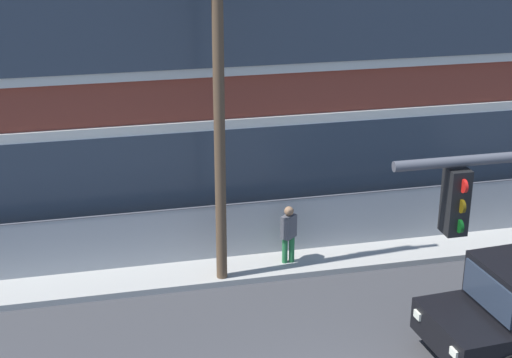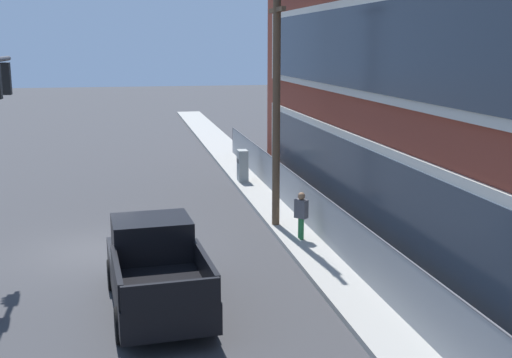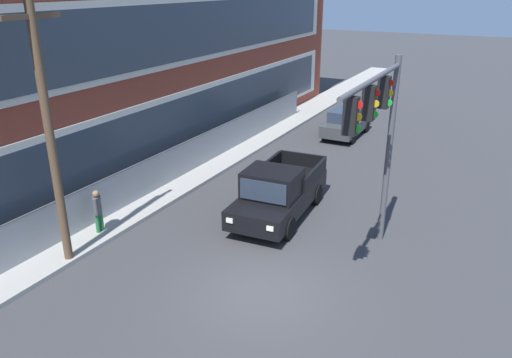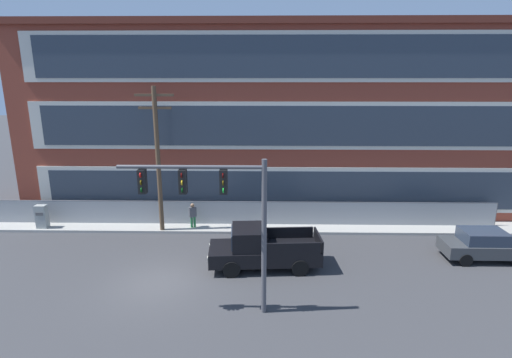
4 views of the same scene
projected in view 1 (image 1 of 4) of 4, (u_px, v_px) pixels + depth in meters
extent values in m
cube|color=#9E9B93|center=(265.00, 260.00, 20.27)|extent=(80.00, 2.08, 0.16)
cube|color=beige|center=(507.00, 151.00, 21.92)|extent=(33.24, 0.10, 2.88)
cube|color=#2D3844|center=(508.00, 151.00, 21.87)|extent=(31.80, 0.06, 2.40)
cube|color=gray|center=(310.00, 226.00, 20.52)|extent=(35.51, 0.04, 1.61)
cylinder|color=#4C4C51|center=(311.00, 198.00, 20.24)|extent=(35.51, 0.05, 0.05)
cube|color=black|center=(455.00, 201.00, 10.22)|extent=(0.28, 0.32, 0.90)
cylinder|color=red|center=(464.00, 186.00, 9.96)|extent=(0.04, 0.18, 0.18)
cylinder|color=#503E08|center=(462.00, 206.00, 10.06)|extent=(0.04, 0.18, 0.18)
cylinder|color=#0A4011|center=(460.00, 226.00, 10.16)|extent=(0.04, 0.18, 0.18)
cube|color=#283342|center=(488.00, 293.00, 15.60)|extent=(0.18, 1.70, 0.73)
cylinder|color=black|center=(456.00, 321.00, 16.86)|extent=(0.82, 0.31, 0.80)
cube|color=white|center=(454.00, 353.00, 14.90)|extent=(0.08, 0.24, 0.16)
cube|color=white|center=(418.00, 315.00, 16.20)|extent=(0.08, 0.24, 0.16)
cylinder|color=brown|center=(219.00, 115.00, 17.78)|extent=(0.26, 0.26, 8.59)
cylinder|color=#236B38|center=(285.00, 253.00, 19.89)|extent=(0.14, 0.14, 0.85)
cylinder|color=#236B38|center=(292.00, 252.00, 19.92)|extent=(0.14, 0.14, 0.85)
cube|color=#4C4C51|center=(289.00, 226.00, 19.65)|extent=(0.46, 0.44, 0.60)
sphere|color=#8C6647|center=(289.00, 211.00, 19.50)|extent=(0.24, 0.24, 0.24)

